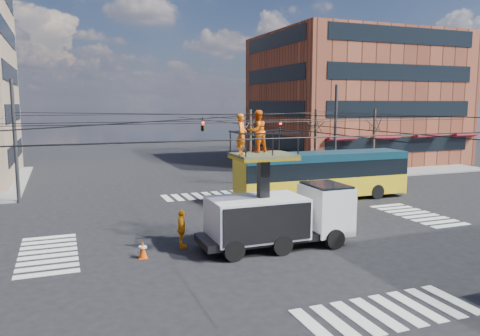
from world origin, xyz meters
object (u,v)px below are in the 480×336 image
utility_truck (279,203)px  flagger (345,205)px  traffic_cone (143,250)px  city_bus (322,174)px  worker_ground (182,229)px

utility_truck → flagger: 5.97m
traffic_cone → flagger: size_ratio=0.39×
utility_truck → city_bus: 11.29m
city_bus → flagger: bearing=-108.8°
worker_ground → flagger: flagger is taller
traffic_cone → flagger: 11.50m
traffic_cone → flagger: bearing=10.3°
utility_truck → city_bus: bearing=49.8°
utility_truck → worker_ground: utility_truck is taller
traffic_cone → worker_ground: size_ratio=0.43×
worker_ground → flagger: size_ratio=0.91×
traffic_cone → city_bus: bearing=30.7°
utility_truck → flagger: utility_truck is taller
city_bus → worker_ground: city_bus is taller
city_bus → flagger: (-2.12, -5.92, -0.76)m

